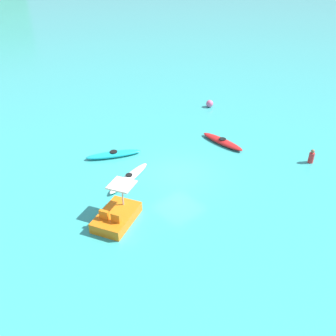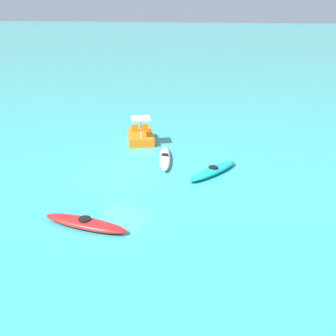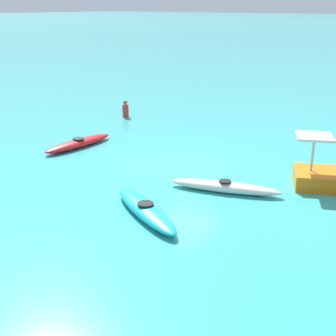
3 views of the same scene
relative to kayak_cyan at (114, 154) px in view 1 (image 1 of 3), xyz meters
The scene contains 7 objects.
ground_plane 4.51m from the kayak_cyan, 67.40° to the right, with size 600.00×600.00×0.00m, color #38ADA8.
kayak_cyan is the anchor object (origin of this frame).
kayak_red 7.22m from the kayak_cyan, 26.83° to the right, with size 0.74×3.39×0.37m.
kayak_white 2.95m from the kayak_cyan, 106.60° to the right, with size 3.52×1.78×0.37m.
pedal_boat_orange 6.29m from the kayak_cyan, 121.98° to the right, with size 2.82×2.43×1.68m.
buoy_pink 10.83m from the kayak_cyan, ahead, with size 0.59×0.59×0.59m, color pink.
person_near_shore 12.04m from the kayak_cyan, 44.40° to the right, with size 0.32×0.32×0.88m.
Camera 1 is at (-11.61, -12.37, 10.67)m, focal length 37.23 mm.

